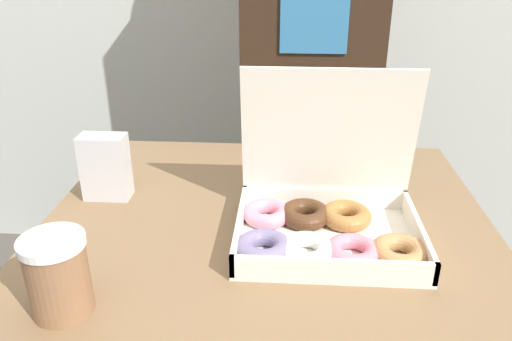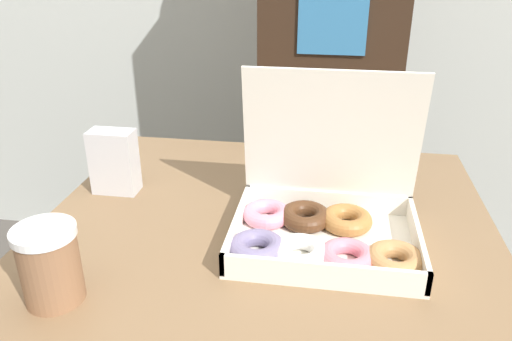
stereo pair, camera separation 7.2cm
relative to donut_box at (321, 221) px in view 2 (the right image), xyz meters
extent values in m
cube|color=white|center=(0.01, -0.01, -0.04)|extent=(0.31, 0.24, 0.01)
cube|color=white|center=(-0.14, -0.01, -0.02)|extent=(0.01, 0.24, 0.04)
cube|color=white|center=(0.16, -0.01, -0.02)|extent=(0.01, 0.24, 0.04)
cube|color=white|center=(0.01, -0.13, -0.02)|extent=(0.31, 0.01, 0.04)
cube|color=white|center=(0.01, 0.11, -0.02)|extent=(0.31, 0.01, 0.04)
cube|color=white|center=(0.01, 0.09, 0.12)|extent=(0.31, 0.04, 0.24)
torus|color=slate|center=(-0.10, -0.07, -0.02)|extent=(0.12, 0.12, 0.03)
torus|color=pink|center=(-0.10, 0.05, -0.02)|extent=(0.11, 0.11, 0.03)
torus|color=white|center=(-0.03, -0.07, -0.02)|extent=(0.12, 0.12, 0.03)
torus|color=#4C2D19|center=(-0.03, 0.05, -0.02)|extent=(0.10, 0.10, 0.03)
torus|color=pink|center=(0.05, -0.07, -0.02)|extent=(0.11, 0.11, 0.03)
torus|color=#A87038|center=(0.05, 0.05, -0.02)|extent=(0.11, 0.11, 0.03)
torus|color=#B27F4C|center=(0.12, -0.07, -0.02)|extent=(0.13, 0.13, 0.03)
cylinder|color=#8C6042|center=(-0.37, -0.21, 0.01)|extent=(0.08, 0.08, 0.11)
cylinder|color=white|center=(-0.37, -0.21, 0.07)|extent=(0.09, 0.09, 0.01)
cube|color=silver|center=(-0.43, 0.13, 0.03)|extent=(0.09, 0.05, 0.13)
cylinder|color=#4C4742|center=(0.00, 0.64, -0.32)|extent=(0.21, 0.21, 0.89)
camera|label=1|loc=(-0.07, -0.76, 0.44)|focal=35.00mm
camera|label=2|loc=(0.01, -0.75, 0.44)|focal=35.00mm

